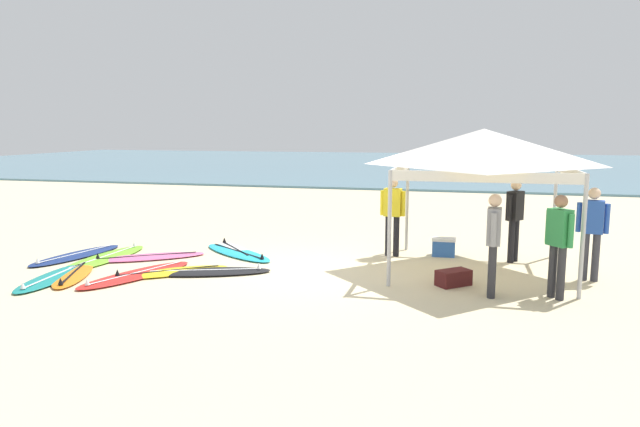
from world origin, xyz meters
name	(u,v)px	position (x,y,z in m)	size (l,w,h in m)	color
ground_plane	(324,271)	(0.00, 0.00, 0.00)	(80.00, 80.00, 0.00)	beige
sea	(429,165)	(0.00, 32.60, 0.05)	(80.00, 36.00, 0.10)	#568499
canopy_tent	(483,148)	(2.94, 0.78, 2.39)	(3.24, 3.24, 2.75)	#B7B7BC
surfboard_black	(206,272)	(-2.13, -0.77, 0.04)	(2.54, 1.45, 0.19)	black
surfboard_pink	(147,257)	(-3.91, 0.08, 0.04)	(2.38, 1.85, 0.19)	pink
surfboard_navy	(76,255)	(-5.49, -0.14, 0.04)	(1.08, 2.44, 0.19)	navy
surfboard_orange	(73,275)	(-4.45, -1.60, 0.04)	(1.27, 2.05, 0.19)	orange
surfboard_cyan	(238,253)	(-2.19, 0.96, 0.04)	(2.28, 1.91, 0.19)	#23B2CC
surfboard_teal	(56,276)	(-4.69, -1.78, 0.04)	(0.87, 2.39, 0.19)	#19847F
surfboard_yellow	(168,272)	(-2.81, -0.99, 0.04)	(2.16, 1.89, 0.19)	yellow
surfboard_lime	(106,258)	(-4.73, -0.19, 0.04)	(0.79, 2.59, 0.19)	#7AD12D
surfboard_red	(136,275)	(-3.31, -1.30, 0.04)	(1.50, 2.58, 0.19)	red
surfboard_white	(235,250)	(-2.36, 1.21, 0.04)	(1.65, 1.77, 0.19)	white
person_black	(515,215)	(3.64, 1.68, 0.99)	(0.38, 0.48, 1.71)	black
person_green	(559,239)	(4.12, -0.87, 0.99)	(0.40, 0.45, 1.71)	#2D2D33
person_grey	(494,238)	(3.11, -1.01, 0.99)	(0.24, 0.55, 1.71)	#2D2D33
person_blue	(592,227)	(4.88, 0.47, 0.99)	(0.54, 0.28, 1.71)	#383842
person_yellow	(393,211)	(1.13, 1.62, 0.99)	(0.55, 0.26, 1.71)	black
gear_bag_near_tent	(453,278)	(2.49, -0.48, 0.14)	(0.60, 0.32, 0.28)	#4C1919
cooler_box	(444,247)	(2.23, 1.90, 0.20)	(0.50, 0.36, 0.39)	#2D60B7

